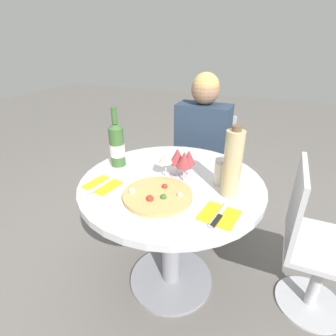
{
  "coord_description": "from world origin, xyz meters",
  "views": [
    {
      "loc": [
        0.45,
        -1.1,
        1.4
      ],
      "look_at": [
        0.0,
        -0.06,
        0.83
      ],
      "focal_mm": 28.0,
      "sensor_mm": 36.0,
      "label": 1
    }
  ],
  "objects": [
    {
      "name": "wine_glass_front_right",
      "position": [
        0.06,
        0.02,
        0.85
      ],
      "size": [
        0.08,
        0.08,
        0.16
      ],
      "color": "silver",
      "rests_on": "dining_table"
    },
    {
      "name": "dining_table",
      "position": [
        0.0,
        0.0,
        0.56
      ],
      "size": [
        0.95,
        0.95,
        0.73
      ],
      "color": "gray",
      "rests_on": "ground_plane"
    },
    {
      "name": "pizza_large",
      "position": [
        -0.0,
        -0.17,
        0.74
      ],
      "size": [
        0.32,
        0.32,
        0.04
      ],
      "color": "tan",
      "rests_on": "dining_table"
    },
    {
      "name": "wine_glass_center",
      "position": [
        0.01,
        0.05,
        0.85
      ],
      "size": [
        0.08,
        0.08,
        0.16
      ],
      "color": "silver",
      "rests_on": "dining_table"
    },
    {
      "name": "wine_glass_back_right",
      "position": [
        0.06,
        0.09,
        0.83
      ],
      "size": [
        0.07,
        0.07,
        0.14
      ],
      "color": "silver",
      "rests_on": "dining_table"
    },
    {
      "name": "ground_plane",
      "position": [
        0.0,
        0.0,
        0.0
      ],
      "size": [
        12.0,
        12.0,
        0.0
      ],
      "primitive_type": "plane",
      "color": "slate",
      "rests_on": "ground"
    },
    {
      "name": "wine_bottle",
      "position": [
        -0.36,
        0.05,
        0.86
      ],
      "size": [
        0.08,
        0.08,
        0.34
      ],
      "color": "#38602D",
      "rests_on": "dining_table"
    },
    {
      "name": "place_setting_left",
      "position": [
        -0.3,
        -0.19,
        0.73
      ],
      "size": [
        0.17,
        0.19,
        0.01
      ],
      "color": "gold",
      "rests_on": "dining_table"
    },
    {
      "name": "place_setting_right",
      "position": [
        0.3,
        -0.2,
        0.73
      ],
      "size": [
        0.17,
        0.19,
        0.01
      ],
      "color": "gold",
      "rests_on": "dining_table"
    },
    {
      "name": "sugar_shaker",
      "position": [
        0.23,
        0.07,
        0.8
      ],
      "size": [
        0.06,
        0.06,
        0.14
      ],
      "color": "silver",
      "rests_on": "dining_table"
    },
    {
      "name": "tall_carafe",
      "position": [
        0.3,
        -0.01,
        0.89
      ],
      "size": [
        0.08,
        0.08,
        0.34
      ],
      "color": "tan",
      "rests_on": "dining_table"
    },
    {
      "name": "chair_empty_side",
      "position": [
        0.74,
        0.16,
        0.42
      ],
      "size": [
        0.41,
        0.41,
        0.85
      ],
      "rotation": [
        0.0,
        0.0,
        -1.57
      ],
      "color": "silver",
      "rests_on": "ground_plane"
    },
    {
      "name": "seated_diner",
      "position": [
        -0.05,
        0.65,
        0.54
      ],
      "size": [
        0.39,
        0.42,
        1.19
      ],
      "rotation": [
        0.0,
        0.0,
        3.14
      ],
      "color": "#28384C",
      "rests_on": "ground_plane"
    },
    {
      "name": "wine_glass_front_left",
      "position": [
        -0.04,
        0.02,
        0.84
      ],
      "size": [
        0.07,
        0.07,
        0.15
      ],
      "color": "silver",
      "rests_on": "dining_table"
    },
    {
      "name": "chair_behind_diner",
      "position": [
        -0.05,
        0.79,
        0.42
      ],
      "size": [
        0.41,
        0.41,
        0.85
      ],
      "rotation": [
        0.0,
        0.0,
        3.14
      ],
      "color": "silver",
      "rests_on": "ground_plane"
    }
  ]
}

